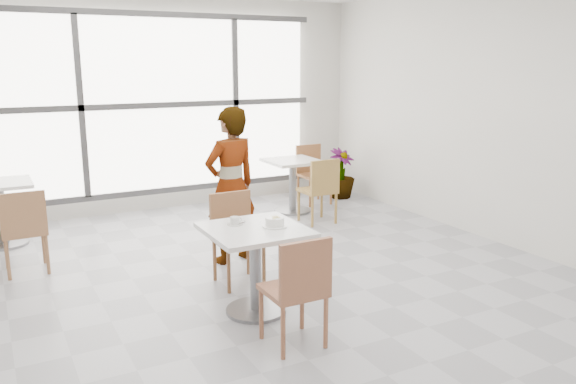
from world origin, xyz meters
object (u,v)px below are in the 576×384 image
coffee_cup (235,221)px  bg_chair_left_near (24,226)px  bg_table_right (293,178)px  bg_table_left (1,205)px  bg_chair_right_near (321,187)px  plant_right (341,173)px  chair_far (235,231)px  oatmeal_bowl (275,222)px  bg_chair_right_far (312,170)px  person (231,186)px  main_table (255,254)px  chair_near (298,285)px

coffee_cup → bg_chair_left_near: bg_chair_left_near is taller
bg_table_right → bg_table_left: bearing=176.1°
bg_chair_right_near → plant_right: 1.54m
chair_far → oatmeal_bowl: chair_far is taller
bg_chair_right_near → bg_chair_right_far: (0.50, 1.08, 0.00)m
bg_table_right → plant_right: size_ratio=0.97×
chair_far → person: (0.19, 0.55, 0.33)m
bg_table_left → plant_right: 4.78m
bg_table_left → plant_right: bearing=1.8°
bg_table_left → bg_chair_right_near: bearing=-14.6°
coffee_cup → bg_chair_left_near: bearing=131.7°
main_table → coffee_cup: bearing=122.9°
oatmeal_bowl → bg_chair_right_far: (2.25, 3.21, -0.29)m
oatmeal_bowl → plant_right: (2.80, 3.25, -0.41)m
coffee_cup → bg_chair_right_far: bearing=49.9°
bg_table_left → bg_chair_right_near: size_ratio=0.86×
chair_far → plant_right: bearing=40.9°
bg_table_left → person: bearing=-39.4°
oatmeal_bowl → bg_chair_right_near: 2.77m
coffee_cup → bg_table_left: coffee_cup is taller
main_table → bg_chair_left_near: bearing=131.0°
chair_near → bg_chair_right_far: size_ratio=1.00×
person → bg_chair_right_far: 2.82m
main_table → bg_chair_right_near: bearing=47.5°
coffee_cup → person: bearing=69.1°
bg_table_left → bg_chair_left_near: size_ratio=0.86×
main_table → bg_table_left: bearing=120.8°
person → chair_near: bearing=69.7°
bg_chair_right_near → person: bearing=26.5°
main_table → bg_chair_right_near: 2.83m
coffee_cup → bg_chair_right_far: 3.92m
oatmeal_bowl → coffee_cup: oatmeal_bowl is taller
oatmeal_bowl → bg_chair_left_near: 2.68m
chair_near → person: person is taller
oatmeal_bowl → coffee_cup: size_ratio=1.32×
bg_chair_left_near → bg_table_right: bearing=-165.7°
chair_near → bg_chair_left_near: same height
main_table → bg_chair_right_near: (1.91, 2.08, -0.02)m
plant_right → coffee_cup: bearing=-135.3°
main_table → person: person is taller
bg_chair_right_far → chair_near: bearing=-121.7°
bg_table_left → main_table: bearing=-59.2°
chair_near → bg_table_right: size_ratio=1.16×
bg_table_left → bg_chair_right_far: bearing=1.5°
oatmeal_bowl → bg_table_right: oatmeal_bowl is taller
person → bg_chair_left_near: bearing=-28.5°
oatmeal_bowl → bg_table_left: 3.69m
bg_table_right → plant_right: (1.08, 0.40, -0.10)m
oatmeal_bowl → plant_right: 4.31m
chair_far → bg_chair_right_far: 3.32m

